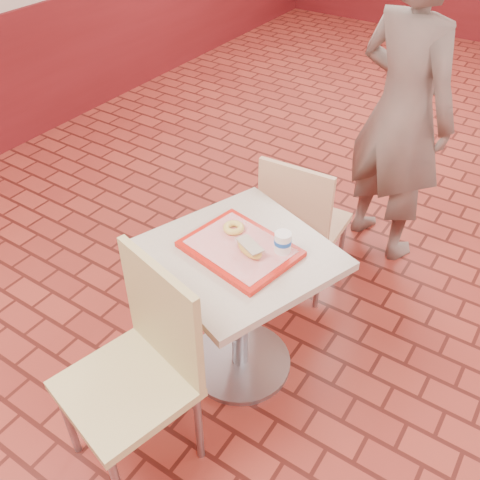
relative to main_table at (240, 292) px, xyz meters
The scene contains 8 objects.
main_table is the anchor object (origin of this frame).
chair_main_front 0.57m from the main_table, 97.93° to the right, with size 0.54×0.54×0.96m.
chair_main_back 0.65m from the main_table, 93.89° to the left, with size 0.42×0.42×0.85m.
customer 1.39m from the main_table, 82.16° to the left, with size 0.64×0.42×1.76m, color #6C5A53.
serving_tray 0.25m from the main_table, ahead, with size 0.44×0.34×0.03m.
ring_donut 0.30m from the main_table, 138.21° to the left, with size 0.09×0.09×0.03m, color #E8C454.
long_john_donut 0.29m from the main_table, 11.35° to the right, with size 0.16×0.12×0.05m.
paper_cup 0.36m from the main_table, 24.36° to the left, with size 0.07×0.07×0.09m.
Camera 1 is at (-0.25, -2.02, 2.17)m, focal length 40.00 mm.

